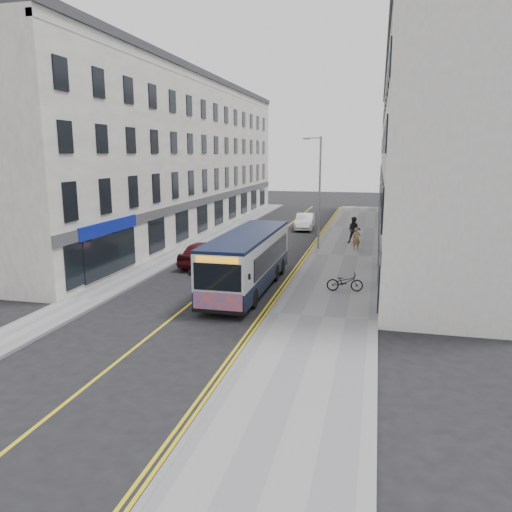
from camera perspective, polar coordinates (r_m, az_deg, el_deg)
The scene contains 17 objects.
ground at distance 23.91m, azimuth -7.12°, elevation -5.10°, with size 140.00×140.00×0.00m, color black.
pavement_east at distance 34.12m, azimuth 10.05°, elevation -0.01°, with size 4.50×64.00×0.12m, color gray.
pavement_west at distance 36.54m, azimuth -7.83°, elevation 0.83°, with size 2.00×64.00×0.12m, color gray.
kerb_east at distance 34.32m, azimuth 6.30°, elevation 0.18°, with size 0.18×64.00×0.13m, color slate.
kerb_west at distance 36.19m, azimuth -6.35°, elevation 0.77°, with size 0.18×64.00×0.13m, color slate.
road_centre_line at distance 35.05m, azimuth -0.19°, elevation 0.39°, with size 0.12×64.00×0.01m, color gold.
road_dbl_yellow_inner at distance 34.39m, azimuth 5.56°, elevation 0.11°, with size 0.10×64.00×0.01m, color gold.
road_dbl_yellow_outer at distance 34.37m, azimuth 5.89°, elevation 0.10°, with size 0.10×64.00×0.01m, color gold.
terrace_east at distance 42.50m, azimuth 18.39°, elevation 10.60°, with size 6.00×46.00×13.00m, color white.
terrace_west at distance 45.74m, azimuth -8.63°, elevation 11.09°, with size 6.00×46.00×13.00m, color white.
streetlamp at distance 35.69m, azimuth 7.15°, elevation 7.60°, with size 1.32×0.18×8.00m.
city_bus at distance 25.32m, azimuth -0.92°, elevation -0.33°, with size 2.36×10.07×2.92m.
bicycle at distance 25.19m, azimuth 10.12°, elevation -2.93°, with size 0.63×1.79×0.94m, color black.
pedestrian_near at distance 36.08m, azimuth 11.40°, elevation 1.94°, with size 0.58×0.38×1.58m, color #997445.
pedestrian_far at distance 38.68m, azimuth 11.16°, elevation 2.92°, with size 0.98×0.76×2.01m, color black.
car_white at distance 45.92m, azimuth 5.60°, elevation 3.94°, with size 1.53×4.40×1.45m, color silver.
car_maroon at distance 31.12m, azimuth -5.96°, elevation 0.33°, with size 1.84×4.56×1.55m, color #480C10.
Camera 1 is at (8.23, -21.37, 6.87)m, focal length 35.00 mm.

